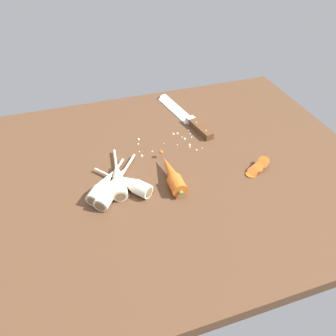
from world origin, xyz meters
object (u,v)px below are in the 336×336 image
parsnip_front (112,187)px  chefs_knife (182,113)px  parsnip_back (103,186)px  parsnip_mid_left (118,179)px  carrot_slice_stack (258,167)px  parsnip_mid_right (130,184)px  whole_carrot (173,174)px

parsnip_front → chefs_knife: bearing=45.2°
parsnip_front → parsnip_back: bearing=153.3°
chefs_knife → parsnip_mid_left: (-28.90, -28.66, 1.33)cm
parsnip_mid_left → carrot_slice_stack: 40.33cm
parsnip_back → carrot_slice_stack: parsnip_back is taller
parsnip_front → parsnip_mid_left: (2.03, 2.45, 0.00)cm
parsnip_mid_right → parsnip_back: bearing=168.6°
chefs_knife → parsnip_mid_right: size_ratio=2.14×
chefs_knife → carrot_slice_stack: 36.89cm
whole_carrot → parsnip_back: (-19.35, 1.60, -0.12)cm
parsnip_mid_left → parsnip_mid_right: size_ratio=1.30×
parsnip_mid_left → parsnip_mid_right: (2.81, -2.74, 0.00)cm
parsnip_front → parsnip_mid_right: bearing=-3.4°
chefs_knife → whole_carrot: bearing=-113.7°
whole_carrot → parsnip_mid_left: size_ratio=0.91×
chefs_knife → parsnip_mid_right: 40.84cm
parsnip_mid_right → carrot_slice_stack: bearing=-5.9°
chefs_knife → parsnip_mid_right: parsnip_mid_right is taller
chefs_knife → whole_carrot: (-13.88, -31.56, 1.45)cm
chefs_knife → parsnip_front: parsnip_front is taller
parsnip_back → parsnip_front: bearing=-26.7°
whole_carrot → parsnip_mid_right: size_ratio=1.18×
parsnip_front → parsnip_mid_right: size_ratio=1.22×
parsnip_mid_left → carrot_slice_stack: parsnip_mid_left is taller
parsnip_front → parsnip_back: size_ratio=1.20×
parsnip_mid_right → carrot_slice_stack: 37.17cm
chefs_knife → parsnip_mid_left: bearing=-135.2°
whole_carrot → parsnip_back: size_ratio=1.16×
whole_carrot → parsnip_mid_left: whole_carrot is taller
chefs_knife → carrot_slice_stack: bearing=-72.8°
parsnip_back → carrot_slice_stack: (44.11, -5.29, -0.86)cm
carrot_slice_stack → parsnip_mid_left: bearing=170.6°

